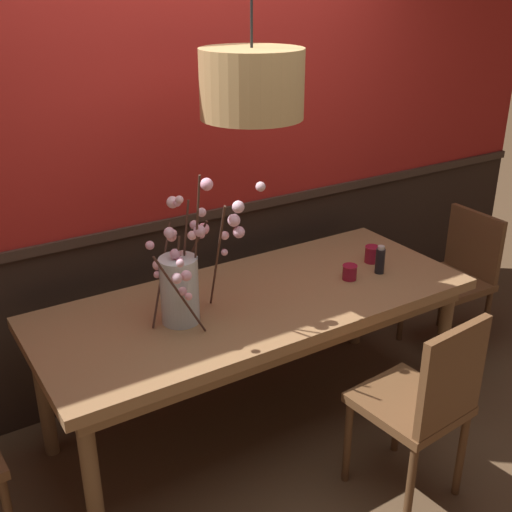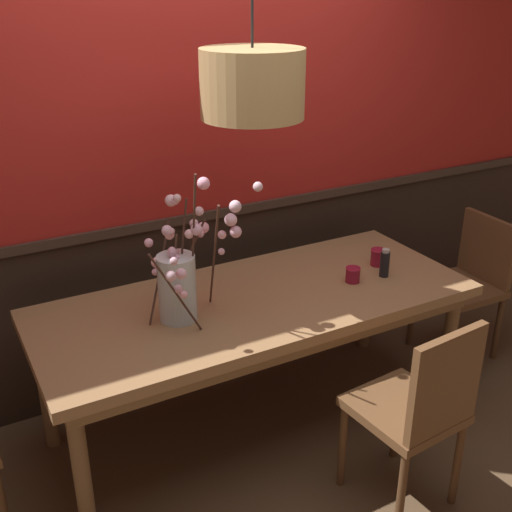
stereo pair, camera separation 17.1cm
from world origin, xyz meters
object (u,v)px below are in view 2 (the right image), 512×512
Objects in this scene: chair_near_side_right at (418,407)px; candle_holder_nearer_center at (378,257)px; dining_table at (256,312)px; condiment_bottle at (385,263)px; candle_holder_nearer_edge at (353,275)px; chair_far_side_left at (132,285)px; pendant_lamp at (252,84)px; chair_head_east_end at (468,278)px; vase_with_blossoms at (180,280)px.

candle_holder_nearer_center is at bearing 62.74° from chair_near_side_right.
condiment_bottle is at bearing -8.73° from dining_table.
condiment_bottle reaches higher than candle_holder_nearer_edge.
pendant_lamp is (0.36, -0.83, 1.24)m from chair_far_side_left.
chair_far_side_left is 1.09× the size of chair_head_east_end.
chair_near_side_right is 1.17m from vase_with_blossoms.
vase_with_blossoms is at bearing -171.26° from pendant_lamp.
pendant_lamp is (-0.76, 0.03, 0.97)m from candle_holder_nearer_center.
chair_head_east_end is at bearing 1.02° from dining_table.
chair_far_side_left is at bearing 142.76° from candle_holder_nearer_center.
chair_near_side_right reaches higher than condiment_bottle.
candle_holder_nearer_edge is (0.19, 0.75, 0.27)m from chair_near_side_right.
dining_table is at bearing 111.58° from chair_near_side_right.
chair_far_side_left is 1.43m from candle_holder_nearer_center.
chair_far_side_left is at bearing 111.94° from chair_near_side_right.
vase_with_blossoms is at bearing -92.58° from chair_far_side_left.
vase_with_blossoms is at bearing 131.77° from chair_near_side_right.
candle_holder_nearer_center is 0.14m from condiment_bottle.
condiment_bottle is at bearing 62.28° from chair_near_side_right.
candle_holder_nearer_center is (1.12, -0.85, 0.27)m from chair_far_side_left.
pendant_lamp is at bearing 81.93° from dining_table.
vase_with_blossoms is (-0.40, -0.02, 0.28)m from dining_table.
candle_holder_nearer_edge is (-0.24, -0.10, -0.01)m from candle_holder_nearer_center.
candle_holder_nearer_center is (0.44, 0.85, 0.27)m from chair_near_side_right.
candle_holder_nearer_edge is (0.52, -0.08, 0.12)m from dining_table.
vase_with_blossoms is (-1.90, -0.04, 0.45)m from chair_head_east_end.
vase_with_blossoms is 0.93m from candle_holder_nearer_edge.
chair_near_side_right reaches higher than candle_holder_nearer_edge.
chair_far_side_left is 0.80× the size of pendant_lamp.
pendant_lamp reaches higher than chair_near_side_right.
chair_far_side_left is at bearing 87.42° from vase_with_blossoms.
condiment_bottle is at bearing -42.65° from chair_far_side_left.
vase_with_blossoms is at bearing -178.22° from candle_holder_nearer_center.
condiment_bottle is at bearing -7.55° from candle_holder_nearer_edge.
chair_far_side_left is at bearing 155.64° from chair_head_east_end.
candle_holder_nearer_edge is 1.11m from pendant_lamp.
candle_holder_nearer_edge is at bearing 172.45° from condiment_bottle.
chair_near_side_right is 1.83m from chair_far_side_left.
chair_near_side_right is at bearing -117.72° from condiment_bottle.
chair_head_east_end is 11.01× the size of candle_holder_nearer_edge.
pendant_lamp is at bearing 165.98° from candle_holder_nearer_edge.
condiment_bottle is (1.10, -0.09, -0.12)m from vase_with_blossoms.
vase_with_blossoms is at bearing -177.49° from dining_table.
dining_table is at bearing 2.51° from vase_with_blossoms.
chair_head_east_end is at bearing 1.33° from vase_with_blossoms.
candle_holder_nearer_center is at bearing 65.44° from condiment_bottle.
pendant_lamp reaches higher than condiment_bottle.
vase_with_blossoms is 8.91× the size of candle_holder_nearer_edge.
chair_far_side_left reaches higher than candle_holder_nearer_center.
chair_near_side_right reaches higher than chair_head_east_end.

